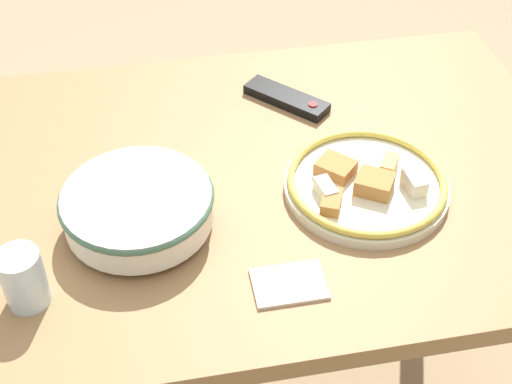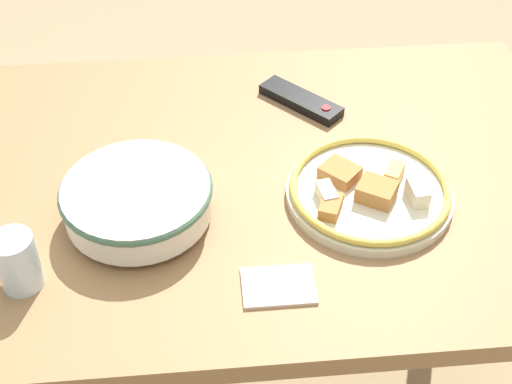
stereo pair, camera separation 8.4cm
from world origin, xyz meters
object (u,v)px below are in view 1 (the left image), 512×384
Objects in this scene: tv_remote at (287,98)px; noodle_bowl at (138,207)px; food_plate at (366,183)px; drinking_glass at (23,279)px.

noodle_bowl is at bearing -0.27° from tv_remote.
noodle_bowl is at bearing -177.96° from food_plate.
noodle_bowl is 0.87× the size of food_plate.
noodle_bowl is 1.53× the size of tv_remote.
drinking_glass reaches higher than food_plate.
tv_remote is 0.66m from drinking_glass.
noodle_bowl is 0.44m from tv_remote.
food_plate is 1.75× the size of tv_remote.
food_plate is (0.40, 0.01, -0.03)m from noodle_bowl.
food_plate is 2.98× the size of drinking_glass.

